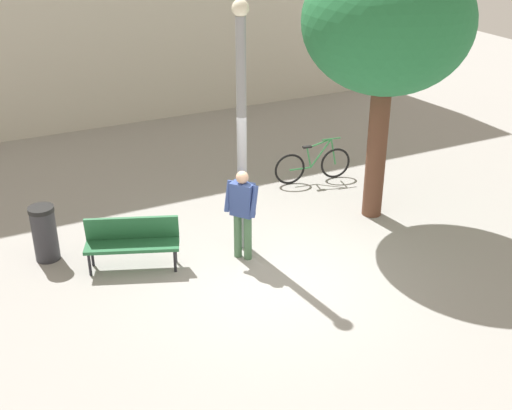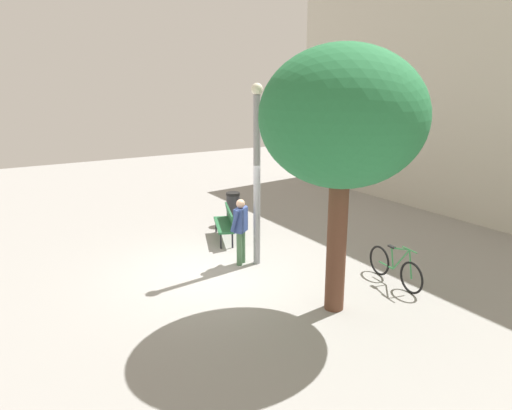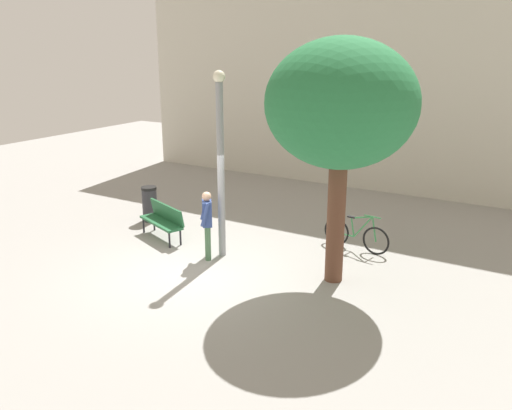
% 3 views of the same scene
% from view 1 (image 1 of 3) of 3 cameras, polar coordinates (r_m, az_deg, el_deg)
% --- Properties ---
extents(ground_plane, '(36.00, 36.00, 0.00)m').
position_cam_1_polar(ground_plane, '(11.31, 1.45, -6.17)').
color(ground_plane, gray).
extents(lamppost, '(0.28, 0.28, 4.41)m').
position_cam_1_polar(lamppost, '(11.21, -1.26, 7.22)').
color(lamppost, gray).
rests_on(lamppost, ground_plane).
extents(person_by_lamppost, '(0.54, 0.61, 1.67)m').
position_cam_1_polar(person_by_lamppost, '(11.40, -1.18, -0.35)').
color(person_by_lamppost, '#47704C').
rests_on(person_by_lamppost, ground_plane).
extents(park_bench, '(1.66, 1.02, 0.92)m').
position_cam_1_polar(park_bench, '(11.52, -10.65, -2.88)').
color(park_bench, '#236038').
rests_on(park_bench, ground_plane).
extents(plaza_tree, '(3.08, 3.08, 5.14)m').
position_cam_1_polar(plaza_tree, '(12.37, 11.28, 15.13)').
color(plaza_tree, brown).
rests_on(plaza_tree, ground_plane).
extents(bicycle_green, '(1.80, 0.29, 0.97)m').
position_cam_1_polar(bicycle_green, '(14.78, 4.96, 3.47)').
color(bicycle_green, black).
rests_on(bicycle_green, ground_plane).
extents(trash_bin, '(0.45, 0.45, 1.02)m').
position_cam_1_polar(trash_bin, '(12.14, -17.79, -2.33)').
color(trash_bin, '#2D2D33').
rests_on(trash_bin, ground_plane).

